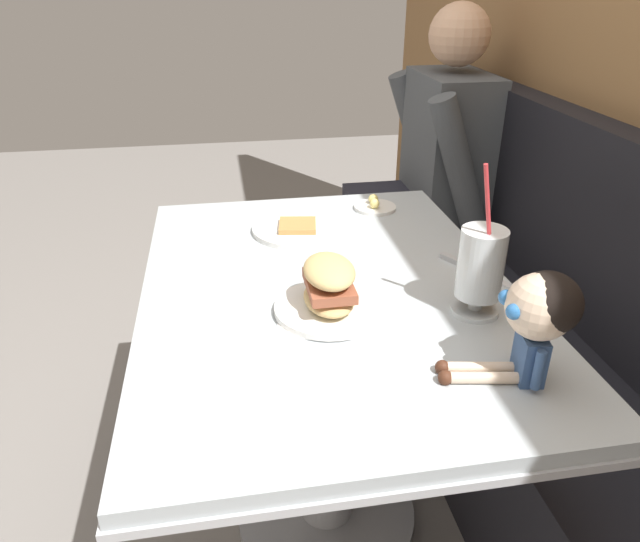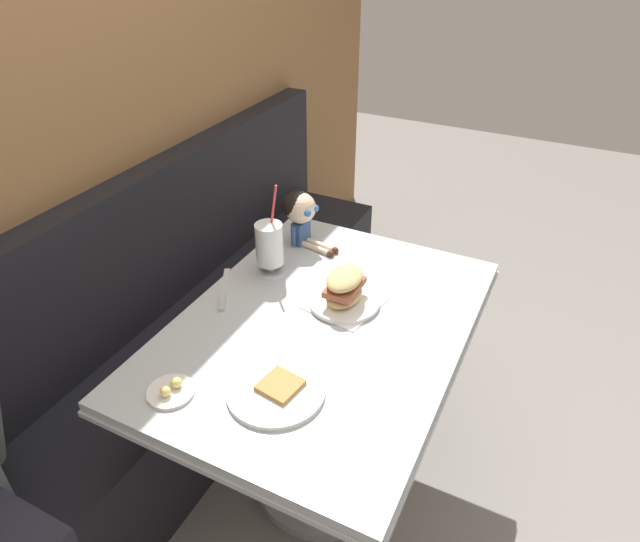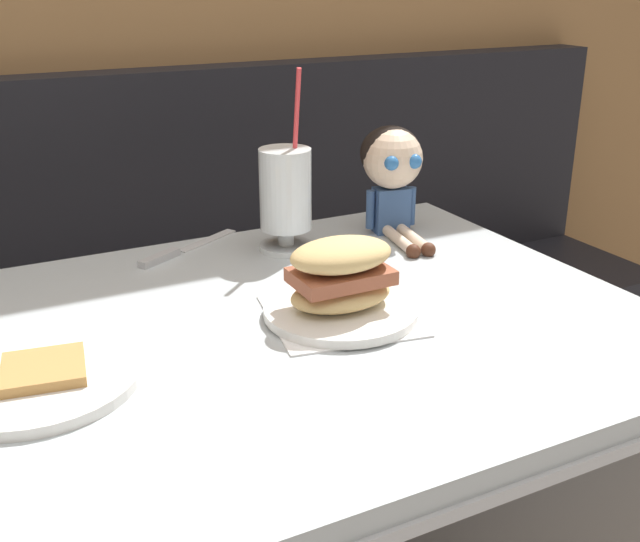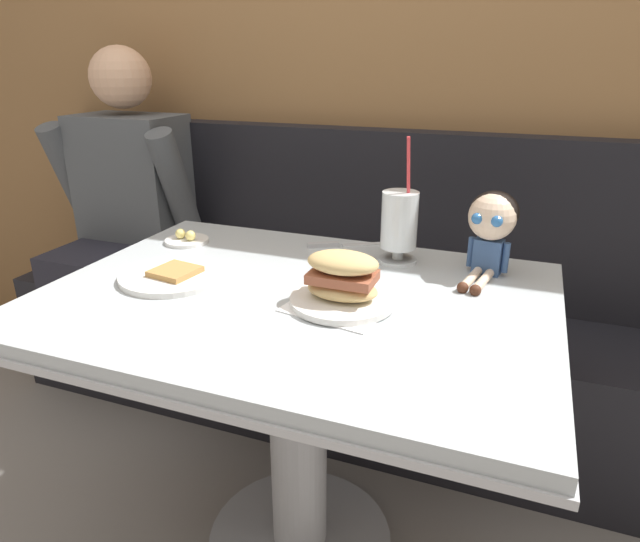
% 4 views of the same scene
% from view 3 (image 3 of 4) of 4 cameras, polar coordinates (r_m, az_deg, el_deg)
% --- Properties ---
extents(booth_bench, '(2.60, 0.48, 1.00)m').
position_cam_3_polar(booth_bench, '(1.79, -11.98, -8.25)').
color(booth_bench, black).
rests_on(booth_bench, ground).
extents(diner_table, '(1.11, 0.81, 0.74)m').
position_cam_3_polar(diner_table, '(1.16, -4.06, -12.92)').
color(diner_table, '#B2BCC1').
rests_on(diner_table, ground).
extents(toast_plate, '(0.25, 0.25, 0.03)m').
position_cam_3_polar(toast_plate, '(0.98, -20.37, -7.43)').
color(toast_plate, white).
rests_on(toast_plate, diner_table).
extents(milkshake_glass, '(0.10, 0.10, 0.31)m').
position_cam_3_polar(milkshake_glass, '(1.32, -2.58, 5.70)').
color(milkshake_glass, silver).
rests_on(milkshake_glass, diner_table).
extents(sandwich_plate, '(0.23, 0.23, 0.12)m').
position_cam_3_polar(sandwich_plate, '(1.08, 1.56, -1.16)').
color(sandwich_plate, white).
rests_on(sandwich_plate, diner_table).
extents(butter_knife, '(0.21, 0.13, 0.01)m').
position_cam_3_polar(butter_knife, '(1.35, -10.85, 1.33)').
color(butter_knife, silver).
rests_on(butter_knife, diner_table).
extents(seated_doll, '(0.13, 0.23, 0.20)m').
position_cam_3_polar(seated_doll, '(1.42, 5.41, 7.89)').
color(seated_doll, '#385689').
rests_on(seated_doll, diner_table).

